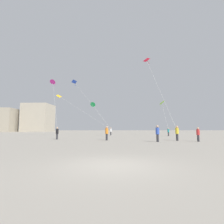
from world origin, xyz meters
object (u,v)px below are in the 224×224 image
(person_in_yellow, at_px, (177,132))
(person_in_red, at_px, (198,134))
(person_in_blue, at_px, (157,133))
(kite_cobalt_delta, at_px, (75,83))
(kite_amber_delta, at_px, (60,97))
(person_in_orange, at_px, (106,133))
(person_in_teal, at_px, (168,132))
(kite_lime_delta, at_px, (161,103))
(person_in_black, at_px, (57,133))
(kite_emerald_diamond, at_px, (93,104))
(building_centre_hall, at_px, (38,118))
(kite_magenta_diamond, at_px, (53,82))
(person_in_white, at_px, (110,131))
(kite_crimson_delta, at_px, (147,62))

(person_in_yellow, height_order, person_in_red, person_in_yellow)
(person_in_blue, distance_m, kite_cobalt_delta, 21.23)
(person_in_blue, relative_size, kite_amber_delta, 0.15)
(person_in_yellow, bearing_deg, person_in_orange, 16.27)
(person_in_teal, distance_m, person_in_yellow, 13.51)
(person_in_orange, relative_size, kite_cobalt_delta, 0.18)
(kite_lime_delta, bearing_deg, person_in_black, -145.51)
(person_in_blue, bearing_deg, kite_cobalt_delta, -159.56)
(person_in_black, relative_size, kite_cobalt_delta, 0.17)
(person_in_blue, distance_m, kite_emerald_diamond, 23.12)
(building_centre_hall, bearing_deg, kite_cobalt_delta, -60.99)
(person_in_yellow, bearing_deg, building_centre_hall, -34.78)
(person_in_yellow, bearing_deg, kite_magenta_diamond, -11.51)
(person_in_black, distance_m, person_in_orange, 6.98)
(person_in_teal, relative_size, kite_emerald_diamond, 0.26)
(person_in_yellow, height_order, building_centre_hall, building_centre_hall)
(person_in_white, bearing_deg, person_in_teal, -117.42)
(person_in_orange, bearing_deg, kite_emerald_diamond, -101.42)
(kite_crimson_delta, distance_m, kite_cobalt_delta, 14.75)
(person_in_white, bearing_deg, kite_crimson_delta, -161.81)
(kite_crimson_delta, bearing_deg, person_in_yellow, -68.01)
(person_in_white, relative_size, kite_crimson_delta, 0.15)
(kite_cobalt_delta, relative_size, building_centre_hall, 0.71)
(kite_crimson_delta, xyz_separation_m, kite_magenta_diamond, (-17.24, 6.94, -1.40))
(person_in_blue, bearing_deg, person_in_red, 75.76)
(kite_amber_delta, relative_size, kite_crimson_delta, 1.05)
(kite_amber_delta, height_order, kite_cobalt_delta, kite_cobalt_delta)
(person_in_orange, distance_m, kite_magenta_diamond, 18.79)
(kite_cobalt_delta, bearing_deg, person_in_blue, -50.15)
(person_in_orange, height_order, kite_cobalt_delta, kite_cobalt_delta)
(kite_emerald_diamond, bearing_deg, person_in_blue, -65.30)
(person_in_yellow, xyz_separation_m, building_centre_hall, (-44.78, 66.37, 5.83))
(person_in_teal, bearing_deg, kite_lime_delta, 143.36)
(person_in_red, bearing_deg, kite_amber_delta, -174.02)
(person_in_blue, relative_size, kite_emerald_diamond, 0.29)
(person_in_blue, height_order, building_centre_hall, building_centre_hall)
(person_in_blue, xyz_separation_m, kite_cobalt_delta, (-12.21, 14.63, 9.37))
(person_in_black, bearing_deg, person_in_white, 132.01)
(kite_amber_delta, bearing_deg, kite_lime_delta, -5.63)
(person_in_teal, xyz_separation_m, person_in_white, (-11.28, 3.71, 0.06))
(person_in_white, xyz_separation_m, person_in_red, (9.91, -18.29, -0.07))
(building_centre_hall, bearing_deg, person_in_teal, -47.99)
(person_in_yellow, bearing_deg, kite_lime_delta, -78.45)
(person_in_yellow, distance_m, person_in_red, 2.32)
(person_in_orange, bearing_deg, person_in_black, -38.17)
(person_in_black, bearing_deg, kite_crimson_delta, 81.73)
(kite_amber_delta, xyz_separation_m, kite_crimson_delta, (16.94, -11.26, 3.60))
(kite_crimson_delta, bearing_deg, person_in_black, -166.75)
(person_in_black, relative_size, kite_emerald_diamond, 0.26)
(person_in_black, distance_m, kite_magenta_diamond, 14.55)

